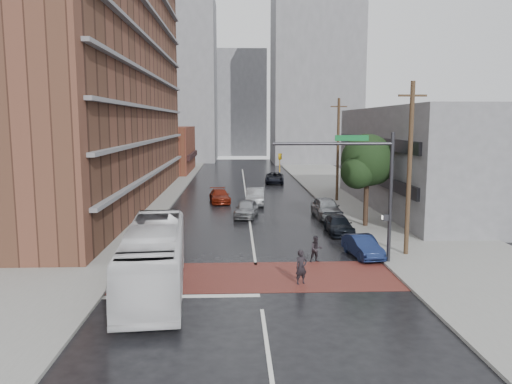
{
  "coord_description": "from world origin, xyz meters",
  "views": [
    {
      "loc": [
        -1.05,
        -23.82,
        7.75
      ],
      "look_at": [
        0.17,
        6.31,
        3.5
      ],
      "focal_mm": 35.0,
      "sensor_mm": 36.0,
      "label": 1
    }
  ],
  "objects": [
    {
      "name": "car_travel_c",
      "position": [
        -2.63,
        23.94,
        0.64
      ],
      "size": [
        2.36,
        4.64,
        1.29
      ],
      "primitive_type": "imported",
      "rotation": [
        0.0,
        0.0,
        0.13
      ],
      "color": "maroon",
      "rests_on": "ground"
    },
    {
      "name": "sidewalk_west",
      "position": [
        -11.5,
        25.0,
        0.07
      ],
      "size": [
        9.0,
        90.0,
        0.15
      ],
      "primitive_type": "cube",
      "color": "gray",
      "rests_on": "ground"
    },
    {
      "name": "sidewalk_east",
      "position": [
        11.5,
        25.0,
        0.07
      ],
      "size": [
        9.0,
        90.0,
        0.15
      ],
      "primitive_type": "cube",
      "color": "gray",
      "rests_on": "ground"
    },
    {
      "name": "utility_pole_far",
      "position": [
        8.8,
        24.0,
        5.14
      ],
      "size": [
        1.6,
        0.26,
        10.0
      ],
      "color": "#473321",
      "rests_on": "ground"
    },
    {
      "name": "pedestrian_b",
      "position": [
        3.38,
        3.0,
        0.73
      ],
      "size": [
        0.81,
        0.68,
        1.47
      ],
      "primitive_type": "imported",
      "rotation": [
        0.0,
        0.0,
        0.2
      ],
      "color": "black",
      "rests_on": "ground"
    },
    {
      "name": "storefront_west",
      "position": [
        -12.0,
        54.0,
        3.5
      ],
      "size": [
        8.0,
        16.0,
        7.0
      ],
      "primitive_type": "cube",
      "color": "brown",
      "rests_on": "ground"
    },
    {
      "name": "apartment_block",
      "position": [
        -14.0,
        24.0,
        14.0
      ],
      "size": [
        10.0,
        44.0,
        28.0
      ],
      "primitive_type": "cube",
      "color": "brown",
      "rests_on": "ground"
    },
    {
      "name": "transit_bus",
      "position": [
        -4.85,
        -1.29,
        1.53
      ],
      "size": [
        3.55,
        11.15,
        3.05
      ],
      "primitive_type": "imported",
      "rotation": [
        0.0,
        0.0,
        0.09
      ],
      "color": "white",
      "rests_on": "ground"
    },
    {
      "name": "pedestrian_a",
      "position": [
        2.06,
        -0.77,
        0.84
      ],
      "size": [
        0.72,
        0.61,
        1.68
      ],
      "primitive_type": "imported",
      "rotation": [
        0.0,
        0.0,
        0.39
      ],
      "color": "black",
      "rests_on": "ground"
    },
    {
      "name": "distant_tower_center",
      "position": [
        0.0,
        95.0,
        12.0
      ],
      "size": [
        12.0,
        10.0,
        24.0
      ],
      "primitive_type": "cube",
      "color": "gray",
      "rests_on": "ground"
    },
    {
      "name": "distant_tower_west",
      "position": [
        -14.0,
        78.0,
        16.0
      ],
      "size": [
        18.0,
        16.0,
        32.0
      ],
      "primitive_type": "cube",
      "color": "gray",
      "rests_on": "ground"
    },
    {
      "name": "car_travel_a",
      "position": [
        -0.21,
        16.31,
        0.71
      ],
      "size": [
        2.36,
        4.39,
        1.42
      ],
      "primitive_type": "imported",
      "rotation": [
        0.0,
        0.0,
        -0.17
      ],
      "color": "#96989D",
      "rests_on": "ground"
    },
    {
      "name": "crosswalk",
      "position": [
        0.0,
        0.5,
        0.01
      ],
      "size": [
        14.0,
        5.0,
        0.02
      ],
      "primitive_type": "cube",
      "color": "maroon",
      "rests_on": "ground"
    },
    {
      "name": "car_parked_far",
      "position": [
        6.3,
        16.0,
        0.82
      ],
      "size": [
        2.17,
        4.89,
        1.64
      ],
      "primitive_type": "imported",
      "rotation": [
        0.0,
        0.0,
        0.05
      ],
      "color": "#9B9FA2",
      "rests_on": "ground"
    },
    {
      "name": "building_east",
      "position": [
        16.5,
        20.0,
        4.5
      ],
      "size": [
        11.0,
        26.0,
        9.0
      ],
      "primitive_type": "cube",
      "color": "gray",
      "rests_on": "ground"
    },
    {
      "name": "ground",
      "position": [
        0.0,
        0.0,
        0.0
      ],
      "size": [
        160.0,
        160.0,
        0.0
      ],
      "primitive_type": "plane",
      "color": "black",
      "rests_on": "ground"
    },
    {
      "name": "utility_pole_near",
      "position": [
        8.8,
        4.0,
        5.14
      ],
      "size": [
        1.6,
        0.26,
        10.0
      ],
      "color": "#473321",
      "rests_on": "ground"
    },
    {
      "name": "distant_tower_east",
      "position": [
        14.0,
        72.0,
        18.0
      ],
      "size": [
        16.0,
        14.0,
        36.0
      ],
      "primitive_type": "cube",
      "color": "gray",
      "rests_on": "ground"
    },
    {
      "name": "car_travel_b",
      "position": [
        0.74,
        22.44,
        0.79
      ],
      "size": [
        1.92,
        4.88,
        1.58
      ],
      "primitive_type": "imported",
      "rotation": [
        0.0,
        0.0,
        -0.05
      ],
      "color": "#9A9DA1",
      "rests_on": "ground"
    },
    {
      "name": "car_parked_mid",
      "position": [
        6.12,
        10.14,
        0.6
      ],
      "size": [
        1.72,
        4.16,
        1.21
      ],
      "primitive_type": "imported",
      "rotation": [
        0.0,
        0.0,
        -0.01
      ],
      "color": "black",
      "rests_on": "ground"
    },
    {
      "name": "car_parked_near",
      "position": [
        6.25,
        4.0,
        0.62
      ],
      "size": [
        1.82,
        3.9,
        1.24
      ],
      "primitive_type": "imported",
      "rotation": [
        0.0,
        0.0,
        0.14
      ],
      "color": "#142047",
      "rests_on": "ground"
    },
    {
      "name": "street_tree",
      "position": [
        8.52,
        12.03,
        4.73
      ],
      "size": [
        4.2,
        4.1,
        6.9
      ],
      "color": "#332319",
      "rests_on": "ground"
    },
    {
      "name": "suv_travel",
      "position": [
        3.86,
        38.99,
        0.69
      ],
      "size": [
        2.73,
        5.17,
        1.38
      ],
      "primitive_type": "imported",
      "rotation": [
        0.0,
        0.0,
        -0.09
      ],
      "color": "black",
      "rests_on": "ground"
    },
    {
      "name": "signal_mast",
      "position": [
        5.85,
        2.5,
        4.73
      ],
      "size": [
        6.5,
        0.3,
        7.2
      ],
      "color": "#2D2D33",
      "rests_on": "ground"
    }
  ]
}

